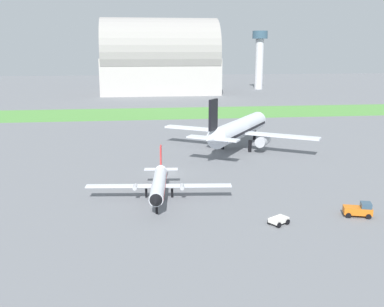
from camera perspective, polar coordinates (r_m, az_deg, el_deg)
ground_plane at (r=80.93m, az=-3.37°, el=-2.49°), size 600.00×600.00×0.00m
grass_taxiway_strip at (r=154.91m, az=-5.34°, el=5.04°), size 360.00×28.00×0.08m
airplane_foreground_turboprop at (r=66.85m, az=-4.21°, el=-3.79°), size 21.47×18.41×6.43m
airplane_midfield_jet at (r=99.13m, az=5.84°, el=3.05°), size 30.94×30.99×12.48m
baggage_cart_near_gate at (r=58.85m, az=10.86°, el=-8.24°), size 2.95×2.75×0.90m
pushback_tug_midfield at (r=64.29m, az=20.30°, el=-6.66°), size 3.97×2.91×1.95m
hangar_distant at (r=222.33m, az=-4.10°, el=11.68°), size 55.85×31.41×35.64m
control_tower at (r=248.38m, az=8.49°, el=12.24°), size 8.00×8.00×30.49m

